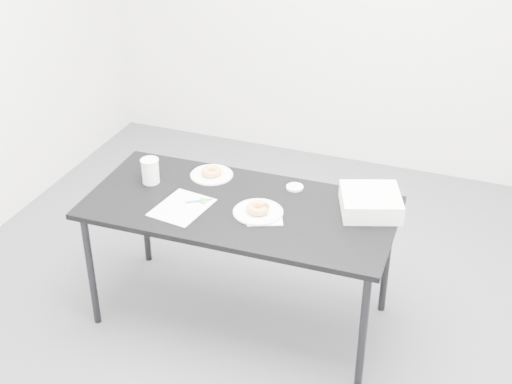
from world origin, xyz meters
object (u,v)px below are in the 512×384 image
(scorecard, at_px, (182,207))
(coffee_cup, at_px, (150,171))
(donut_near, at_px, (258,208))
(table, at_px, (240,214))
(donut_far, at_px, (212,172))
(bakery_box, at_px, (371,202))
(plate_near, at_px, (258,212))
(plate_far, at_px, (212,175))
(pen, at_px, (199,201))

(scorecard, xyz_separation_m, coffee_cup, (-0.28, 0.18, 0.07))
(donut_near, bearing_deg, table, 162.08)
(donut_far, xyz_separation_m, bakery_box, (0.91, -0.05, 0.02))
(table, height_order, plate_near, plate_near)
(coffee_cup, xyz_separation_m, bakery_box, (1.20, 0.13, -0.02))
(donut_near, bearing_deg, bakery_box, 23.36)
(table, xyz_separation_m, scorecard, (-0.27, -0.13, 0.06))
(donut_near, relative_size, plate_far, 0.51)
(donut_far, bearing_deg, coffee_cup, -146.43)
(plate_near, relative_size, donut_far, 2.29)
(scorecard, distance_m, plate_far, 0.37)
(plate_near, bearing_deg, bakery_box, 23.36)
(plate_far, height_order, donut_far, donut_far)
(pen, xyz_separation_m, coffee_cup, (-0.33, 0.10, 0.06))
(plate_near, bearing_deg, table, 162.08)
(bakery_box, bearing_deg, plate_far, 156.86)
(donut_near, distance_m, bakery_box, 0.58)
(donut_near, distance_m, plate_far, 0.48)
(donut_far, bearing_deg, bakery_box, -3.28)
(scorecard, relative_size, bakery_box, 1.04)
(plate_far, relative_size, coffee_cup, 1.70)
(table, distance_m, donut_far, 0.37)
(pen, relative_size, donut_near, 1.18)
(table, distance_m, bakery_box, 0.68)
(scorecard, height_order, pen, pen)
(pen, bearing_deg, bakery_box, -19.57)
(table, relative_size, donut_near, 13.52)
(scorecard, distance_m, donut_near, 0.40)
(scorecard, xyz_separation_m, pen, (0.06, 0.08, 0.01))
(coffee_cup, bearing_deg, scorecard, -33.49)
(plate_far, distance_m, bakery_box, 0.92)
(table, bearing_deg, donut_far, 136.24)
(donut_near, relative_size, donut_far, 1.08)
(plate_near, bearing_deg, donut_near, -104.04)
(donut_far, relative_size, coffee_cup, 0.80)
(plate_near, xyz_separation_m, coffee_cup, (-0.67, 0.09, 0.06))
(donut_near, xyz_separation_m, donut_far, (-0.38, 0.28, -0.01))
(table, bearing_deg, donut_near, -19.26)
(donut_near, xyz_separation_m, plate_far, (-0.38, 0.28, -0.03))
(donut_near, distance_m, donut_far, 0.48)
(plate_far, bearing_deg, table, -42.42)
(plate_near, distance_m, bakery_box, 0.58)
(plate_near, distance_m, donut_far, 0.48)
(table, bearing_deg, scorecard, -156.76)
(plate_near, distance_m, coffee_cup, 0.68)
(bakery_box, bearing_deg, table, 176.62)
(pen, bearing_deg, donut_far, 65.33)
(plate_far, height_order, coffee_cup, coffee_cup)
(plate_far, bearing_deg, pen, -79.85)
(coffee_cup, distance_m, bakery_box, 1.20)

